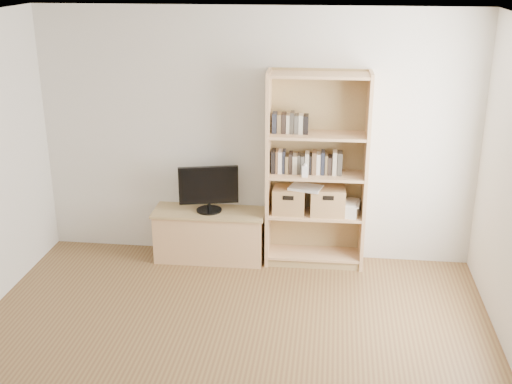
% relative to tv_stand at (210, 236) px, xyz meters
% --- Properties ---
extents(back_wall, '(4.50, 0.02, 2.60)m').
position_rel_tv_stand_xyz_m(back_wall, '(0.46, 0.21, 1.04)').
color(back_wall, silver).
rests_on(back_wall, floor).
extents(ceiling, '(4.50, 5.00, 0.01)m').
position_rel_tv_stand_xyz_m(ceiling, '(0.46, -2.29, 2.34)').
color(ceiling, white).
rests_on(ceiling, back_wall).
extents(tv_stand, '(1.13, 0.44, 0.52)m').
position_rel_tv_stand_xyz_m(tv_stand, '(0.00, 0.00, 0.00)').
color(tv_stand, tan).
rests_on(tv_stand, floor).
extents(bookshelf, '(1.01, 0.38, 2.01)m').
position_rel_tv_stand_xyz_m(bookshelf, '(1.10, 0.03, 0.75)').
color(bookshelf, tan).
rests_on(bookshelf, floor).
extents(television, '(0.61, 0.19, 0.48)m').
position_rel_tv_stand_xyz_m(television, '(-0.00, 0.00, 0.52)').
color(television, black).
rests_on(television, tv_stand).
extents(books_row_mid, '(0.84, 0.18, 0.23)m').
position_rel_tv_stand_xyz_m(books_row_mid, '(1.10, 0.05, 0.84)').
color(books_row_mid, black).
rests_on(books_row_mid, bookshelf).
extents(books_row_upper, '(0.42, 0.16, 0.22)m').
position_rel_tv_stand_xyz_m(books_row_upper, '(0.88, 0.05, 1.25)').
color(books_row_upper, black).
rests_on(books_row_upper, bookshelf).
extents(baby_monitor, '(0.06, 0.04, 0.12)m').
position_rel_tv_stand_xyz_m(baby_monitor, '(0.99, -0.08, 0.78)').
color(baby_monitor, white).
rests_on(baby_monitor, bookshelf).
extents(basket_left, '(0.33, 0.27, 0.27)m').
position_rel_tv_stand_xyz_m(basket_left, '(0.83, 0.02, 0.43)').
color(basket_left, '#A4844A').
rests_on(basket_left, bookshelf).
extents(basket_right, '(0.36, 0.30, 0.28)m').
position_rel_tv_stand_xyz_m(basket_right, '(1.22, 0.03, 0.44)').
color(basket_right, '#A4844A').
rests_on(basket_right, bookshelf).
extents(laptop, '(0.36, 0.29, 0.03)m').
position_rel_tv_stand_xyz_m(laptop, '(1.00, 0.01, 0.58)').
color(laptop, white).
rests_on(laptop, basket_left).
extents(magazine_stack, '(0.21, 0.28, 0.12)m').
position_rel_tv_stand_xyz_m(magazine_stack, '(1.45, 0.03, 0.36)').
color(magazine_stack, silver).
rests_on(magazine_stack, bookshelf).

